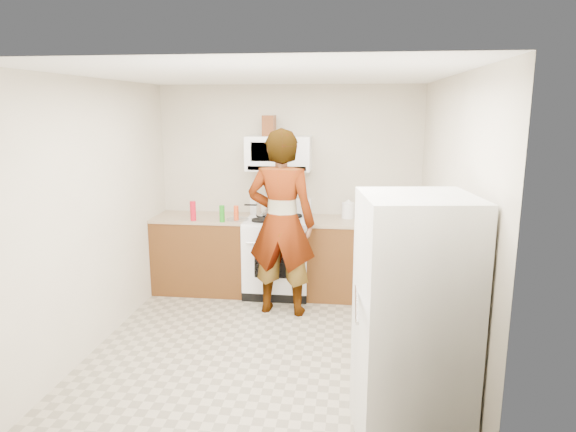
% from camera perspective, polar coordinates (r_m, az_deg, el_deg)
% --- Properties ---
extents(floor, '(3.60, 3.60, 0.00)m').
position_cam_1_polar(floor, '(5.02, -2.45, -14.47)').
color(floor, gray).
rests_on(floor, ground).
extents(back_wall, '(3.20, 0.02, 2.50)m').
position_cam_1_polar(back_wall, '(6.34, 0.11, 3.08)').
color(back_wall, beige).
rests_on(back_wall, floor).
extents(right_wall, '(0.02, 3.60, 2.50)m').
position_cam_1_polar(right_wall, '(4.61, 17.30, -0.90)').
color(right_wall, beige).
rests_on(right_wall, floor).
extents(cabinet_left, '(1.12, 0.62, 0.90)m').
position_cam_1_polar(cabinet_left, '(6.44, -9.47, -4.25)').
color(cabinet_left, '#583715').
rests_on(cabinet_left, floor).
extents(counter_left, '(1.14, 0.64, 0.03)m').
position_cam_1_polar(counter_left, '(6.32, -9.62, -0.18)').
color(counter_left, '#9E8A6B').
rests_on(counter_left, cabinet_left).
extents(cabinet_right, '(0.80, 0.62, 0.90)m').
position_cam_1_polar(cabinet_right, '(6.18, 6.07, -4.84)').
color(cabinet_right, '#583715').
rests_on(cabinet_right, floor).
extents(counter_right, '(0.82, 0.64, 0.03)m').
position_cam_1_polar(counter_right, '(6.06, 6.16, -0.61)').
color(counter_right, '#9E8A6B').
rests_on(counter_right, cabinet_right).
extents(gas_range, '(0.76, 0.65, 1.13)m').
position_cam_1_polar(gas_range, '(6.22, -1.15, -4.32)').
color(gas_range, white).
rests_on(gas_range, floor).
extents(microwave, '(0.76, 0.38, 0.40)m').
position_cam_1_polar(microwave, '(6.12, -1.03, 7.00)').
color(microwave, white).
rests_on(microwave, back_wall).
extents(person, '(0.78, 0.55, 2.03)m').
position_cam_1_polar(person, '(5.52, -0.74, -0.78)').
color(person, tan).
rests_on(person, floor).
extents(fridge, '(0.79, 0.79, 1.70)m').
position_cam_1_polar(fridge, '(3.54, 13.68, -11.40)').
color(fridge, beige).
rests_on(fridge, floor).
extents(kettle, '(0.18, 0.18, 0.19)m').
position_cam_1_polar(kettle, '(6.15, 6.70, 0.62)').
color(kettle, white).
rests_on(kettle, counter_right).
extents(jug, '(0.15, 0.15, 0.24)m').
position_cam_1_polar(jug, '(6.11, -2.12, 9.99)').
color(jug, '#5E2E16').
rests_on(jug, microwave).
extents(saucepan, '(0.33, 0.33, 0.14)m').
position_cam_1_polar(saucepan, '(6.23, -2.40, 0.78)').
color(saucepan, silver).
rests_on(saucepan, gas_range).
extents(tray, '(0.28, 0.22, 0.05)m').
position_cam_1_polar(tray, '(5.98, -0.34, -0.34)').
color(tray, silver).
rests_on(tray, gas_range).
extents(bottle_spray, '(0.08, 0.08, 0.23)m').
position_cam_1_polar(bottle_spray, '(6.08, -10.51, 0.56)').
color(bottle_spray, red).
rests_on(bottle_spray, counter_left).
extents(bottle_hot_sauce, '(0.06, 0.06, 0.18)m').
position_cam_1_polar(bottle_hot_sauce, '(6.01, -5.78, 0.32)').
color(bottle_hot_sauce, '#E04518').
rests_on(bottle_hot_sauce, counter_left).
extents(bottle_green_cap, '(0.08, 0.08, 0.19)m').
position_cam_1_polar(bottle_green_cap, '(5.95, -7.34, 0.25)').
color(bottle_green_cap, '#1B7D16').
rests_on(bottle_green_cap, counter_left).
extents(pot_lid, '(0.33, 0.33, 0.01)m').
position_cam_1_polar(pot_lid, '(6.06, -5.63, -0.36)').
color(pot_lid, silver).
rests_on(pot_lid, counter_left).
extents(broom, '(0.28, 0.16, 1.36)m').
position_cam_1_polar(broom, '(5.46, 15.61, -4.93)').
color(broom, white).
rests_on(broom, floor).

